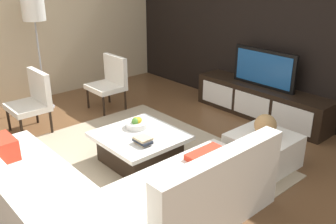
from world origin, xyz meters
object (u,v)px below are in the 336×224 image
object	(u,v)px
ottoman	(263,150)
decorative_ball	(265,125)
television	(264,68)
floor_lamp	(34,16)
coffee_table	(140,148)
media_console	(261,102)
sectional_couch	(96,197)
fruit_bowl	(137,123)
book_stack	(143,140)
accent_chair_far	(110,79)
accent_chair_near	(33,98)

from	to	relation	value
ottoman	decorative_ball	bearing A→B (deg)	0.00
television	floor_lamp	distance (m)	3.59
coffee_table	media_console	bearing A→B (deg)	87.51
sectional_couch	floor_lamp	distance (m)	3.48
sectional_couch	floor_lamp	size ratio (longest dim) A/B	1.42
coffee_table	fruit_bowl	xyz separation A→B (m)	(-0.18, 0.10, 0.23)
coffee_table	book_stack	distance (m)	0.33
sectional_couch	decorative_ball	world-z (taller)	sectional_couch
fruit_bowl	accent_chair_far	size ratio (longest dim) A/B	0.32
coffee_table	accent_chair_far	world-z (taller)	accent_chair_far
accent_chair_near	accent_chair_far	world-z (taller)	same
accent_chair_near	accent_chair_far	distance (m)	1.31
television	floor_lamp	size ratio (longest dim) A/B	0.61
media_console	decorative_ball	world-z (taller)	decorative_ball
ottoman	floor_lamp	bearing A→B (deg)	-162.48
floor_lamp	decorative_ball	distance (m)	3.82
sectional_couch	fruit_bowl	distance (m)	1.36
ottoman	accent_chair_far	world-z (taller)	accent_chair_far
ottoman	accent_chair_far	xyz separation A→B (m)	(-2.80, -0.28, 0.29)
media_console	decorative_ball	size ratio (longest dim) A/B	8.62
sectional_couch	fruit_bowl	size ratio (longest dim) A/B	8.91
floor_lamp	fruit_bowl	distance (m)	2.56
fruit_bowl	accent_chair_far	bearing A→B (deg)	157.36
decorative_ball	coffee_table	bearing A→B (deg)	-134.34
television	coffee_table	size ratio (longest dim) A/B	1.12
book_stack	decorative_ball	bearing A→B (deg)	55.54
coffee_table	ottoman	xyz separation A→B (m)	(1.02, 1.05, -0.00)
coffee_table	sectional_couch	bearing A→B (deg)	-57.56
media_console	television	distance (m)	0.54
media_console	decorative_ball	bearing A→B (deg)	-53.50
sectional_couch	decorative_ball	distance (m)	2.09
media_console	book_stack	distance (m)	2.43
television	book_stack	xyz separation A→B (m)	(0.12, -2.42, -0.36)
television	decorative_ball	xyz separation A→B (m)	(0.92, -1.25, -0.26)
media_console	book_stack	bearing A→B (deg)	-87.12
television	decorative_ball	bearing A→B (deg)	-53.51
fruit_bowl	accent_chair_far	xyz separation A→B (m)	(-1.60, 0.67, 0.06)
coffee_table	ottoman	bearing A→B (deg)	45.66
sectional_couch	ottoman	world-z (taller)	sectional_couch
media_console	sectional_couch	bearing A→B (deg)	-80.90
accent_chair_near	decorative_ball	bearing A→B (deg)	29.76
television	accent_chair_near	world-z (taller)	television
television	ottoman	distance (m)	1.66
floor_lamp	ottoman	size ratio (longest dim) A/B	2.51
media_console	floor_lamp	xyz separation A→B (m)	(-2.60, -2.36, 1.25)
fruit_bowl	accent_chair_far	world-z (taller)	accent_chair_far
accent_chair_near	fruit_bowl	world-z (taller)	accent_chair_near
accent_chair_far	decorative_ball	bearing A→B (deg)	13.18
ottoman	accent_chair_far	distance (m)	2.83
accent_chair_near	decorative_ball	distance (m)	3.20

